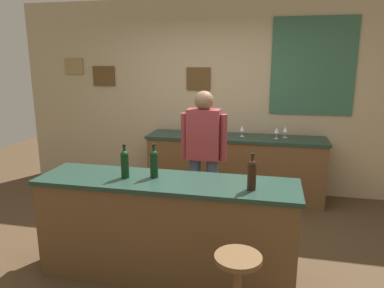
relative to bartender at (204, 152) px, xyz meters
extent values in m
plane|color=#4C3823|center=(-0.15, -0.56, -0.94)|extent=(10.00, 10.00, 0.00)
cube|color=tan|center=(-0.15, 1.47, 0.46)|extent=(6.00, 0.06, 2.80)
cube|color=#997F4C|center=(-2.35, 1.42, 0.90)|extent=(0.30, 0.02, 0.25)
cube|color=brown|center=(-1.85, 1.42, 0.76)|extent=(0.36, 0.02, 0.30)
cube|color=brown|center=(-0.35, 1.42, 0.73)|extent=(0.35, 0.02, 0.32)
cube|color=#38664C|center=(1.24, 1.42, 0.91)|extent=(1.11, 0.02, 1.32)
cube|color=brown|center=(-0.15, -0.96, -0.50)|extent=(2.26, 0.57, 0.88)
cube|color=#1E382D|center=(-0.15, -0.96, -0.04)|extent=(2.31, 0.60, 0.04)
cube|color=brown|center=(0.25, 1.09, -0.51)|extent=(2.43, 0.53, 0.86)
cube|color=#1E382D|center=(0.25, 1.09, -0.06)|extent=(2.47, 0.56, 0.04)
cylinder|color=#384766|center=(0.10, 0.00, -0.51)|extent=(0.13, 0.13, 0.86)
cylinder|color=#384766|center=(-0.10, 0.00, -0.51)|extent=(0.13, 0.13, 0.86)
cube|color=maroon|center=(0.00, 0.00, 0.20)|extent=(0.36, 0.20, 0.56)
sphere|color=brown|center=(0.00, 0.00, 0.58)|extent=(0.21, 0.21, 0.21)
cylinder|color=maroon|center=(0.22, 0.00, 0.17)|extent=(0.08, 0.08, 0.52)
cylinder|color=maroon|center=(-0.22, 0.00, 0.17)|extent=(0.08, 0.08, 0.52)
cylinder|color=brown|center=(0.56, -1.68, -0.27)|extent=(0.32, 0.32, 0.03)
cylinder|color=black|center=(-0.52, -0.98, 0.08)|extent=(0.07, 0.07, 0.20)
sphere|color=black|center=(-0.52, -0.98, 0.20)|extent=(0.07, 0.07, 0.07)
cylinder|color=black|center=(-0.52, -0.98, 0.23)|extent=(0.03, 0.03, 0.09)
cylinder|color=black|center=(-0.52, -0.98, 0.28)|extent=(0.03, 0.03, 0.02)
cylinder|color=black|center=(-0.28, -0.91, 0.08)|extent=(0.07, 0.07, 0.20)
sphere|color=black|center=(-0.28, -0.91, 0.20)|extent=(0.07, 0.07, 0.07)
cylinder|color=black|center=(-0.28, -0.91, 0.23)|extent=(0.03, 0.03, 0.09)
cylinder|color=black|center=(-0.28, -0.91, 0.28)|extent=(0.03, 0.03, 0.02)
cylinder|color=black|center=(0.59, -1.04, 0.08)|extent=(0.07, 0.07, 0.20)
sphere|color=black|center=(0.59, -1.04, 0.20)|extent=(0.07, 0.07, 0.07)
cylinder|color=black|center=(0.59, -1.04, 0.23)|extent=(0.03, 0.03, 0.09)
cylinder|color=black|center=(0.59, -1.04, 0.28)|extent=(0.03, 0.03, 0.02)
cylinder|color=silver|center=(-0.47, 1.05, -0.03)|extent=(0.06, 0.06, 0.00)
cylinder|color=silver|center=(-0.47, 1.05, 0.01)|extent=(0.01, 0.01, 0.07)
cone|color=silver|center=(-0.47, 1.05, 0.08)|extent=(0.07, 0.07, 0.08)
cylinder|color=silver|center=(0.33, 1.11, -0.03)|extent=(0.06, 0.06, 0.00)
cylinder|color=silver|center=(0.33, 1.11, 0.01)|extent=(0.01, 0.01, 0.07)
cone|color=silver|center=(0.33, 1.11, 0.08)|extent=(0.07, 0.07, 0.08)
cylinder|color=silver|center=(0.80, 1.06, -0.03)|extent=(0.06, 0.06, 0.00)
cylinder|color=silver|center=(0.80, 1.06, 0.01)|extent=(0.01, 0.01, 0.07)
cone|color=silver|center=(0.80, 1.06, 0.08)|extent=(0.07, 0.07, 0.08)
cylinder|color=silver|center=(0.91, 1.16, -0.03)|extent=(0.06, 0.06, 0.00)
cylinder|color=silver|center=(0.91, 1.16, 0.01)|extent=(0.01, 0.01, 0.07)
cone|color=silver|center=(0.91, 1.16, 0.08)|extent=(0.07, 0.07, 0.08)
camera|label=1|loc=(0.73, -3.86, 1.02)|focal=33.89mm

